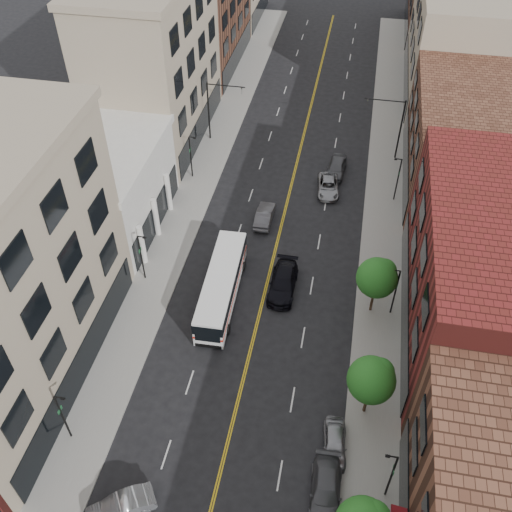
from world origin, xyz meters
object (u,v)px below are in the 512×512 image
Objects in this scene: city_bus at (221,285)px; car_parked_far at (335,443)px; car_lane_b at (328,186)px; car_lane_c at (336,167)px; car_parked_mid at (326,491)px; car_angle_b at (120,507)px; car_lane_a at (283,283)px; car_lane_behind at (265,215)px.

city_bus reaches higher than car_parked_far.
car_lane_c is at bearing 74.27° from car_lane_b.
car_parked_mid is at bearing -99.22° from car_parked_far.
car_lane_b is at bearing 131.07° from car_angle_b.
car_lane_a reaches higher than car_parked_far.
car_angle_b is at bearing -156.56° from car_parked_far.
car_angle_b is 0.93× the size of car_lane_b.
car_lane_b is (-3.40, 29.60, -0.01)m from car_parked_far.
car_angle_b is 22.57m from car_lane_a.
car_parked_far is at bearing 111.39° from car_lane_behind.
city_bus is 2.28× the size of car_parked_mid.
car_lane_a is (7.10, 21.43, 0.08)m from car_angle_b.
car_lane_behind is 9.57m from car_lane_a.
city_bus is 2.37× the size of car_lane_b.
car_parked_far is (0.26, 3.46, -0.04)m from car_parked_mid.
car_lane_b is at bearing 64.28° from city_bus.
city_bus is 19.46m from car_angle_b.
car_lane_a reaches higher than car_lane_b.
car_lane_behind is 0.79× the size of car_lane_a.
car_lane_behind is at bearing -118.98° from car_lane_c.
city_bus is at bearing 139.74° from car_angle_b.
city_bus is 2.84× the size of car_parked_far.
car_lane_c reaches higher than car_angle_b.
car_parked_mid is (10.70, -15.77, -0.97)m from city_bus.
car_parked_mid is at bearing -72.68° from car_lane_a.
car_lane_c is (0.56, 3.47, 0.13)m from car_lane_b.
car_parked_far reaches higher than car_lane_b.
car_parked_far is 29.79m from car_lane_b.
car_angle_b is 0.80× the size of car_lane_a.
car_lane_c is at bearing 80.48° from car_lane_a.
car_lane_b is at bearing -133.18° from car_lane_behind.
car_parked_far is at bearing -89.97° from car_lane_b.
car_lane_b is at bearing 80.45° from car_lane_a.
car_parked_mid is at bearing 71.35° from car_angle_b.
car_angle_b is (-2.04, -19.33, -0.96)m from city_bus.
city_bus reaches higher than car_lane_a.
car_parked_mid is 28.31m from car_lane_behind.
car_lane_c is at bearing 131.54° from car_angle_b.
car_lane_c is at bearing 90.01° from car_parked_far.
car_parked_far is 0.83× the size of car_lane_b.
city_bus is 19.08m from car_parked_mid.
city_bus is at bearing 126.77° from car_parked_far.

